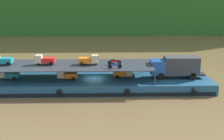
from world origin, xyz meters
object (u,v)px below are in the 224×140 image
object	(u,v)px
mini_truck_lower_stern	(9,74)
mini_truck_upper_mid	(45,60)
mini_truck_lower_aft	(67,75)
mini_truck_upper_stern	(2,60)
mini_truck_lower_mid	(123,73)
motorcycle_upper_centre	(114,62)
cargo_barge	(94,83)
mini_truck_upper_fore	(89,60)
motorcycle_upper_port	(115,65)
covered_lorry	(176,66)

from	to	relation	value
mini_truck_lower_stern	mini_truck_upper_mid	xyz separation A→B (m)	(5.14, 0.41, 2.00)
mini_truck_lower_aft	mini_truck_upper_stern	distance (m)	9.32
mini_truck_lower_aft	mini_truck_lower_mid	xyz separation A→B (m)	(7.98, 0.77, 0.00)
mini_truck_upper_mid	motorcycle_upper_centre	xyz separation A→B (m)	(9.80, -0.26, -0.26)
motorcycle_upper_centre	mini_truck_upper_stern	bearing A→B (deg)	179.17
cargo_barge	mini_truck_lower_mid	world-z (taller)	mini_truck_lower_mid
mini_truck_lower_stern	motorcycle_upper_centre	distance (m)	15.04
mini_truck_upper_fore	mini_truck_lower_mid	bearing A→B (deg)	2.32
mini_truck_lower_aft	mini_truck_upper_stern	bearing A→B (deg)	175.66
mini_truck_upper_stern	motorcycle_upper_port	xyz separation A→B (m)	(15.74, -2.24, -0.26)
mini_truck_upper_mid	mini_truck_upper_fore	world-z (taller)	same
mini_truck_lower_aft	motorcycle_upper_port	xyz separation A→B (m)	(6.66, -1.55, 1.74)
mini_truck_lower_mid	mini_truck_lower_stern	bearing A→B (deg)	-178.36
mini_truck_lower_mid	mini_truck_upper_fore	xyz separation A→B (m)	(-4.87, -0.20, 2.00)
covered_lorry	mini_truck_lower_aft	size ratio (longest dim) A/B	2.87
motorcycle_upper_centre	cargo_barge	bearing A→B (deg)	-179.55
mini_truck_upper_stern	mini_truck_upper_fore	world-z (taller)	same
covered_lorry	mini_truck_upper_mid	bearing A→B (deg)	179.06
cargo_barge	mini_truck_lower_aft	xyz separation A→B (m)	(-3.80, -0.44, 1.44)
mini_truck_upper_mid	mini_truck_lower_mid	bearing A→B (deg)	0.27
cargo_barge	mini_truck_lower_stern	world-z (taller)	mini_truck_lower_stern
mini_truck_lower_aft	motorcycle_upper_centre	bearing A→B (deg)	3.93
mini_truck_upper_stern	mini_truck_upper_mid	size ratio (longest dim) A/B	0.99
covered_lorry	mini_truck_lower_stern	xyz separation A→B (m)	(-23.69, -0.11, -1.00)
cargo_barge	mini_truck_upper_stern	distance (m)	13.33
mini_truck_upper_stern	mini_truck_upper_fore	bearing A→B (deg)	-0.52
covered_lorry	motorcycle_upper_centre	distance (m)	8.78
motorcycle_upper_centre	mini_truck_upper_mid	bearing A→B (deg)	178.46
cargo_barge	motorcycle_upper_port	bearing A→B (deg)	-34.70
covered_lorry	mini_truck_upper_stern	size ratio (longest dim) A/B	2.87
mini_truck_lower_stern	motorcycle_upper_centre	xyz separation A→B (m)	(14.94, 0.15, 1.74)
cargo_barge	mini_truck_upper_stern	xyz separation A→B (m)	(-12.87, 0.25, 3.44)
mini_truck_lower_mid	mini_truck_upper_fore	distance (m)	5.27
covered_lorry	motorcycle_upper_centre	bearing A→B (deg)	179.72
cargo_barge	mini_truck_upper_stern	bearing A→B (deg)	178.88
motorcycle_upper_port	motorcycle_upper_centre	bearing A→B (deg)	89.35
mini_truck_lower_aft	mini_truck_upper_fore	world-z (taller)	mini_truck_upper_fore
mini_truck_lower_aft	motorcycle_upper_port	distance (m)	7.06
mini_truck_lower_mid	mini_truck_upper_mid	distance (m)	11.27
motorcycle_upper_port	mini_truck_lower_mid	bearing A→B (deg)	60.48
covered_lorry	cargo_barge	bearing A→B (deg)	179.90
covered_lorry	mini_truck_upper_stern	bearing A→B (deg)	179.36
cargo_barge	motorcycle_upper_port	xyz separation A→B (m)	(2.87, -1.98, 3.18)
cargo_barge	mini_truck_upper_fore	xyz separation A→B (m)	(-0.69, 0.14, 3.44)
mini_truck_upper_mid	mini_truck_lower_aft	bearing A→B (deg)	-13.04
mini_truck_upper_stern	motorcycle_upper_centre	bearing A→B (deg)	-0.83
mini_truck_upper_stern	motorcycle_upper_port	bearing A→B (deg)	-8.09
mini_truck_lower_mid	mini_truck_upper_mid	size ratio (longest dim) A/B	1.00
mini_truck_upper_stern	motorcycle_upper_port	world-z (taller)	mini_truck_upper_stern
covered_lorry	motorcycle_upper_port	distance (m)	9.02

